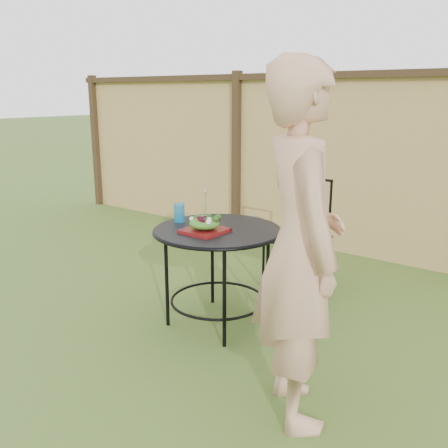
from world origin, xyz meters
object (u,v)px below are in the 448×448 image
at_px(patio_chair, 300,231).
at_px(salad_plate, 205,231).
at_px(diner, 300,248).
at_px(patio_table, 218,247).

height_order(patio_chair, salad_plate, patio_chair).
bearing_deg(salad_plate, patio_chair, 83.98).
distance_m(patio_chair, diner, 1.86).
height_order(patio_table, patio_chair, patio_chair).
xyz_separation_m(patio_chair, diner, (0.87, -1.59, 0.41)).
height_order(patio_table, diner, diner).
distance_m(patio_table, salad_plate, 0.20).
height_order(patio_chair, diner, diner).
distance_m(diner, salad_plate, 1.10).
bearing_deg(diner, salad_plate, 19.79).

